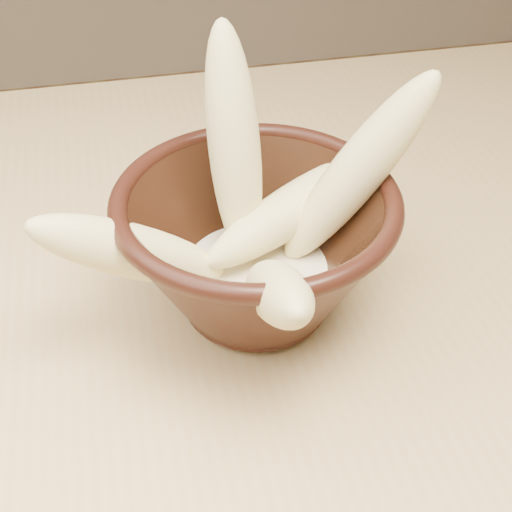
{
  "coord_description": "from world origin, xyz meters",
  "views": [
    {
      "loc": [
        -0.23,
        -0.44,
        1.15
      ],
      "look_at": [
        -0.14,
        -0.04,
        0.81
      ],
      "focal_mm": 50.0,
      "sensor_mm": 36.0,
      "label": 1
    }
  ],
  "objects": [
    {
      "name": "banana_left",
      "position": [
        -0.23,
        -0.05,
        0.83
      ],
      "size": [
        0.16,
        0.06,
        0.12
      ],
      "primitive_type": "ellipsoid",
      "rotation": [
        1.0,
        0.0,
        -1.39
      ],
      "color": "#F7EB92",
      "rests_on": "bowl"
    },
    {
      "name": "banana_front",
      "position": [
        -0.15,
        -0.11,
        0.83
      ],
      "size": [
        0.05,
        0.15,
        0.11
      ],
      "primitive_type": "ellipsoid",
      "rotation": [
        1.0,
        0.0,
        -0.07
      ],
      "color": "#F7EB92",
      "rests_on": "bowl"
    },
    {
      "name": "banana_upright",
      "position": [
        -0.15,
        0.0,
        0.88
      ],
      "size": [
        0.04,
        0.09,
        0.18
      ],
      "primitive_type": "ellipsoid",
      "rotation": [
        0.31,
        0.0,
        3.21
      ],
      "color": "#F7EB92",
      "rests_on": "bowl"
    },
    {
      "name": "banana_across",
      "position": [
        -0.11,
        -0.01,
        0.83
      ],
      "size": [
        0.17,
        0.11,
        0.06
      ],
      "primitive_type": "ellipsoid",
      "rotation": [
        1.41,
        0.0,
        2.03
      ],
      "color": "#F7EB92",
      "rests_on": "bowl"
    },
    {
      "name": "banana_right",
      "position": [
        -0.07,
        -0.03,
        0.87
      ],
      "size": [
        0.13,
        0.04,
        0.17
      ],
      "primitive_type": "ellipsoid",
      "rotation": [
        0.6,
        0.0,
        1.54
      ],
      "color": "#F7EB92",
      "rests_on": "bowl"
    },
    {
      "name": "milk_puddle",
      "position": [
        -0.14,
        -0.04,
        0.79
      ],
      "size": [
        0.12,
        0.12,
        0.02
      ],
      "primitive_type": "cylinder",
      "color": "beige",
      "rests_on": "bowl"
    },
    {
      "name": "table",
      "position": [
        0.0,
        0.0,
        0.67
      ],
      "size": [
        1.2,
        0.8,
        0.75
      ],
      "color": "tan",
      "rests_on": "ground"
    },
    {
      "name": "bowl",
      "position": [
        -0.14,
        -0.04,
        0.82
      ],
      "size": [
        0.21,
        0.21,
        0.11
      ],
      "rotation": [
        0.0,
        0.0,
        -0.26
      ],
      "color": "black",
      "rests_on": "table"
    }
  ]
}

